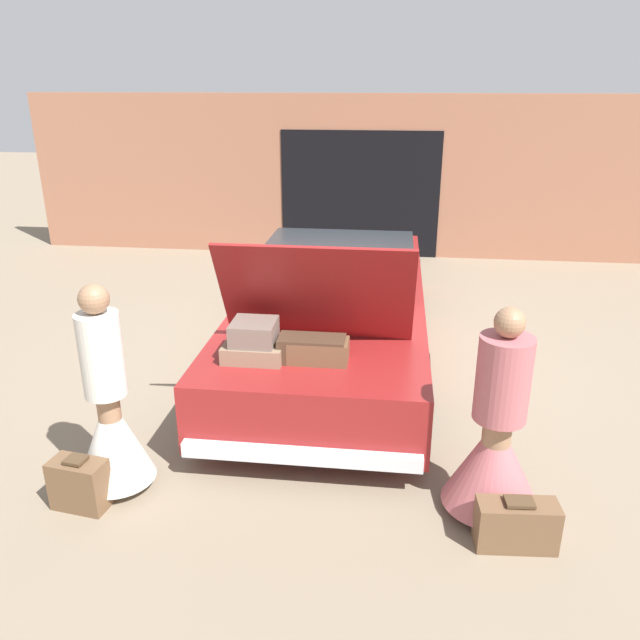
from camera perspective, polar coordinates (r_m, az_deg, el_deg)
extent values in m
plane|color=#7F705B|center=(7.43, 1.37, -2.72)|extent=(40.00, 40.00, 0.00)
cube|color=#9E664C|center=(11.32, 3.72, 12.91)|extent=(12.00, 0.12, 2.80)
cube|color=black|center=(11.30, 3.66, 11.36)|extent=(2.80, 0.02, 2.20)
cube|color=maroon|center=(7.25, 1.40, 0.77)|extent=(1.98, 5.30, 0.61)
cube|color=#1E2328|center=(7.40, 1.68, 5.30)|extent=(1.75, 1.70, 0.41)
cylinder|color=black|center=(8.96, -3.45, 3.81)|extent=(0.18, 0.69, 0.69)
cylinder|color=black|center=(8.83, 8.44, 3.35)|extent=(0.18, 0.69, 0.69)
cylinder|color=black|center=(6.03, -8.93, -5.31)|extent=(0.18, 0.69, 0.69)
cylinder|color=black|center=(5.82, 8.93, -6.30)|extent=(0.18, 0.69, 0.69)
cube|color=silver|center=(4.94, -1.78, -12.28)|extent=(1.88, 0.10, 0.12)
cube|color=maroon|center=(5.37, -0.35, 2.34)|extent=(1.69, 0.56, 0.99)
cube|color=#8C7259|center=(5.32, -5.99, -2.75)|extent=(0.51, 0.41, 0.14)
cube|color=brown|center=(5.22, -0.15, -2.82)|extent=(0.50, 0.27, 0.19)
cube|color=#75665B|center=(5.26, -6.06, -1.10)|extent=(0.37, 0.37, 0.19)
cube|color=#473323|center=(5.23, -0.76, -2.68)|extent=(0.56, 0.26, 0.21)
cylinder|color=#997051|center=(5.13, -18.37, -10.45)|extent=(0.17, 0.17, 0.81)
cone|color=silver|center=(5.11, -18.43, -10.06)|extent=(0.59, 0.59, 0.73)
cylinder|color=silver|center=(4.81, -19.36, -3.03)|extent=(0.31, 0.31, 0.64)
sphere|color=#997051|center=(4.66, -19.99, 1.81)|extent=(0.22, 0.22, 0.22)
cylinder|color=#997051|center=(4.81, 15.54, -12.66)|extent=(0.21, 0.21, 0.78)
cone|color=#B25B60|center=(4.79, 15.59, -12.27)|extent=(0.71, 0.71, 0.70)
cylinder|color=#B25B60|center=(4.47, 16.41, -5.17)|extent=(0.37, 0.37, 0.62)
sphere|color=#997051|center=(4.31, 16.97, -0.22)|extent=(0.21, 0.21, 0.21)
cube|color=brown|center=(5.11, -21.12, -13.83)|extent=(0.44, 0.28, 0.39)
cube|color=#4C3823|center=(4.99, -21.45, -11.80)|extent=(0.16, 0.15, 0.02)
cube|color=brown|center=(4.66, 17.51, -17.44)|extent=(0.56, 0.25, 0.34)
cube|color=#4C3823|center=(4.54, 17.78, -15.53)|extent=(0.20, 0.14, 0.02)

